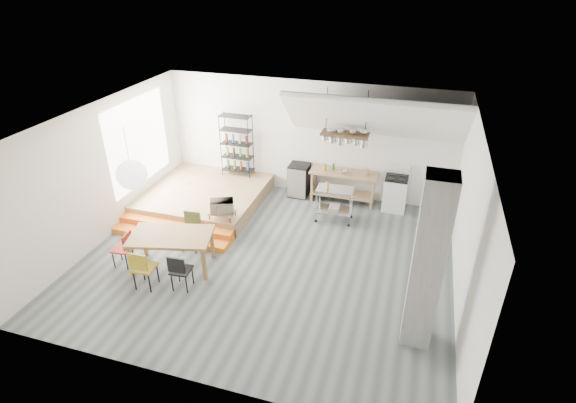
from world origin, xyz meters
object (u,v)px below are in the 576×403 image
(stove, at_px, (395,193))
(dining_table, at_px, (171,239))
(rolling_cart, at_px, (335,200))
(mini_fridge, at_px, (299,180))

(stove, distance_m, dining_table, 5.92)
(stove, distance_m, rolling_cart, 1.78)
(rolling_cart, distance_m, mini_fridge, 1.67)
(mini_fridge, bearing_deg, rolling_cart, -41.82)
(dining_table, bearing_deg, rolling_cart, 31.58)
(mini_fridge, bearing_deg, stove, -0.95)
(rolling_cart, xyz_separation_m, mini_fridge, (-1.24, 1.11, -0.12))
(rolling_cart, bearing_deg, stove, 35.12)
(dining_table, distance_m, mini_fridge, 4.41)
(dining_table, relative_size, mini_fridge, 2.03)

